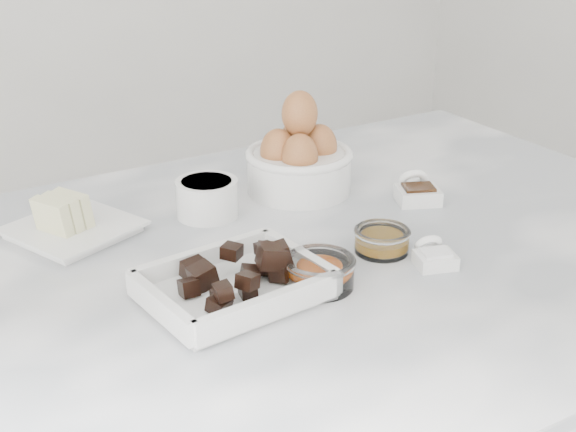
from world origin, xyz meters
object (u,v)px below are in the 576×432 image
object	(u,v)px
chocolate_dish	(234,280)
salt_spoon	(434,255)
sugar_ramekin	(207,197)
egg_bowl	(299,159)
vanilla_spoon	(417,191)
butter_plate	(71,222)
zest_bowl	(319,271)
honey_bowl	(382,240)

from	to	relation	value
chocolate_dish	salt_spoon	size ratio (longest dim) A/B	3.13
sugar_ramekin	egg_bowl	distance (m)	0.16
vanilla_spoon	egg_bowl	bearing A→B (deg)	136.27
butter_plate	egg_bowl	size ratio (longest dim) A/B	1.17
zest_bowl	salt_spoon	xyz separation A→B (m)	(0.15, -0.03, -0.01)
zest_bowl	salt_spoon	distance (m)	0.15
chocolate_dish	honey_bowl	world-z (taller)	chocolate_dish
vanilla_spoon	zest_bowl	bearing A→B (deg)	-151.31
honey_bowl	vanilla_spoon	world-z (taller)	vanilla_spoon
honey_bowl	salt_spoon	distance (m)	0.07
chocolate_dish	zest_bowl	size ratio (longest dim) A/B	2.49
sugar_ramekin	chocolate_dish	bearing A→B (deg)	-108.67
zest_bowl	egg_bowl	bearing A→B (deg)	62.76
chocolate_dish	egg_bowl	xyz separation A→B (m)	(0.23, 0.24, 0.03)
zest_bowl	butter_plate	bearing A→B (deg)	125.44
egg_bowl	salt_spoon	bearing A→B (deg)	-87.32
egg_bowl	chocolate_dish	bearing A→B (deg)	-134.50
butter_plate	zest_bowl	size ratio (longest dim) A/B	2.22
salt_spoon	zest_bowl	bearing A→B (deg)	170.30
salt_spoon	butter_plate	bearing A→B (deg)	138.60
vanilla_spoon	sugar_ramekin	bearing A→B (deg)	159.04
chocolate_dish	vanilla_spoon	bearing A→B (deg)	17.93
butter_plate	salt_spoon	world-z (taller)	butter_plate
honey_bowl	salt_spoon	size ratio (longest dim) A/B	1.08
vanilla_spoon	salt_spoon	bearing A→B (deg)	-123.68
chocolate_dish	egg_bowl	distance (m)	0.33
butter_plate	egg_bowl	xyz separation A→B (m)	(0.34, -0.02, 0.03)
sugar_ramekin	zest_bowl	distance (m)	0.25
chocolate_dish	vanilla_spoon	size ratio (longest dim) A/B	2.41
honey_bowl	zest_bowl	distance (m)	0.12
sugar_ramekin	egg_bowl	size ratio (longest dim) A/B	0.54
chocolate_dish	butter_plate	size ratio (longest dim) A/B	1.12
chocolate_dish	honey_bowl	distance (m)	0.21
chocolate_dish	salt_spoon	distance (m)	0.25
sugar_ramekin	salt_spoon	bearing A→B (deg)	-58.43
honey_bowl	zest_bowl	bearing A→B (deg)	-163.10
egg_bowl	salt_spoon	xyz separation A→B (m)	(0.01, -0.29, -0.04)
sugar_ramekin	egg_bowl	bearing A→B (deg)	4.48
sugar_ramekin	honey_bowl	distance (m)	0.26
chocolate_dish	vanilla_spoon	xyz separation A→B (m)	(0.36, 0.12, -0.01)
egg_bowl	salt_spoon	world-z (taller)	egg_bowl
honey_bowl	salt_spoon	bearing A→B (deg)	-62.13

